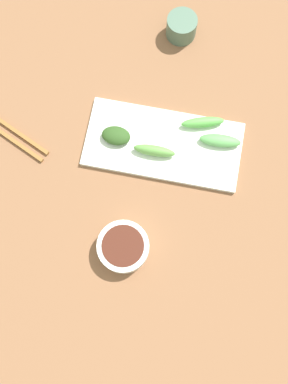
{
  "coord_description": "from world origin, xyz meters",
  "views": [
    {
      "loc": [
        -0.24,
        -0.05,
        0.94
      ],
      "look_at": [
        -0.02,
        -0.01,
        0.05
      ],
      "focal_mm": 42.66,
      "sensor_mm": 36.0,
      "label": 1
    }
  ],
  "objects_px": {
    "sauce_bowl": "(123,247)",
    "tea_cup": "(181,27)",
    "chopsticks": "(3,128)",
    "serving_plate": "(163,144)"
  },
  "relations": [
    {
      "from": "chopsticks",
      "to": "tea_cup",
      "type": "xyz_separation_m",
      "value": [
        0.3,
        -0.34,
        0.02
      ]
    },
    {
      "from": "serving_plate",
      "to": "chopsticks",
      "type": "height_order",
      "value": "serving_plate"
    },
    {
      "from": "sauce_bowl",
      "to": "tea_cup",
      "type": "xyz_separation_m",
      "value": [
        0.5,
        -0.03,
        0.0
      ]
    },
    {
      "from": "tea_cup",
      "to": "serving_plate",
      "type": "bearing_deg",
      "value": -178.16
    },
    {
      "from": "serving_plate",
      "to": "tea_cup",
      "type": "xyz_separation_m",
      "value": [
        0.27,
        0.01,
        0.02
      ]
    },
    {
      "from": "sauce_bowl",
      "to": "tea_cup",
      "type": "height_order",
      "value": "tea_cup"
    },
    {
      "from": "chopsticks",
      "to": "tea_cup",
      "type": "bearing_deg",
      "value": -24.16
    },
    {
      "from": "sauce_bowl",
      "to": "serving_plate",
      "type": "relative_size",
      "value": 0.31
    },
    {
      "from": "serving_plate",
      "to": "chopsticks",
      "type": "relative_size",
      "value": 1.48
    },
    {
      "from": "serving_plate",
      "to": "chopsticks",
      "type": "bearing_deg",
      "value": 94.45
    }
  ]
}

